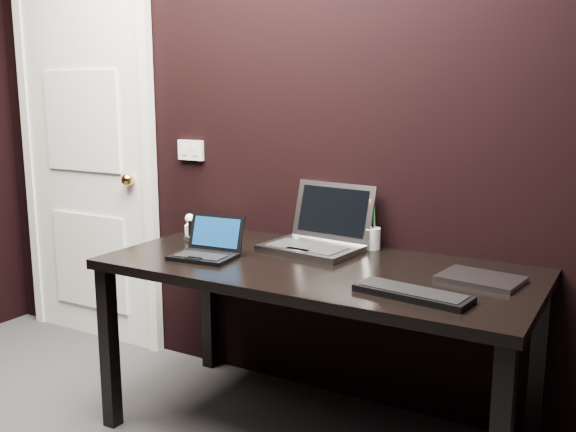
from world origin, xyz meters
The scene contains 11 objects.
wall_back centered at (0.00, 1.80, 1.30)m, with size 4.00×4.00×0.00m, color black.
door centered at (-1.35, 1.78, 1.04)m, with size 0.99×0.10×2.14m.
wall_switch centered at (-0.62, 1.79, 1.12)m, with size 0.15×0.02×0.10m.
desk centered at (0.30, 1.40, 0.66)m, with size 1.70×0.80×0.74m.
netbook centered at (-0.14, 1.27, 0.77)m, with size 0.27×0.25×0.16m.
silver_laptop centered at (0.19, 1.62, 0.79)m, with size 0.43×0.40×0.27m.
ext_keyboard centered at (0.76, 1.19, 0.75)m, with size 0.41×0.19×0.02m.
closed_laptop centered at (0.92, 1.48, 0.75)m, with size 0.30×0.24×0.02m.
desk_phone centered at (-0.43, 1.65, 0.78)m, with size 0.21×0.20×0.10m.
mobile_phone centered at (-0.39, 1.49, 0.77)m, with size 0.06×0.05×0.09m.
pen_cup centered at (0.39, 1.74, 0.79)m, with size 0.09×0.09×0.22m.
Camera 1 is at (1.42, -0.78, 1.41)m, focal length 40.00 mm.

